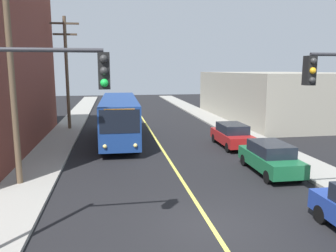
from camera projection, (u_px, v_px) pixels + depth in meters
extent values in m
plane|color=black|center=(211.00, 226.00, 11.38)|extent=(120.00, 120.00, 0.00)
cube|color=gray|center=(47.00, 158.00, 19.89)|extent=(2.50, 90.00, 0.15)
cube|color=gray|center=(271.00, 148.00, 22.28)|extent=(2.50, 90.00, 0.15)
cube|color=#D8CC4C|center=(155.00, 138.00, 25.95)|extent=(0.16, 60.00, 0.01)
cube|color=black|center=(35.00, 125.00, 22.58)|extent=(0.06, 12.63, 1.30)
cube|color=black|center=(31.00, 78.00, 22.04)|extent=(0.06, 12.63, 1.30)
cube|color=black|center=(28.00, 28.00, 21.50)|extent=(0.06, 12.63, 1.30)
cube|color=gray|center=(277.00, 96.00, 36.00)|extent=(12.00, 19.43, 5.02)
cube|color=black|center=(224.00, 105.00, 35.17)|extent=(0.06, 13.60, 1.30)
cube|color=navy|center=(119.00, 116.00, 25.11)|extent=(2.78, 12.05, 2.75)
cube|color=black|center=(120.00, 122.00, 19.20)|extent=(2.35, 0.12, 1.40)
cube|color=black|center=(119.00, 101.00, 30.84)|extent=(2.30, 0.12, 1.10)
cube|color=black|center=(102.00, 110.00, 24.84)|extent=(0.25, 10.20, 1.10)
cube|color=black|center=(136.00, 109.00, 25.21)|extent=(0.25, 10.20, 1.10)
cube|color=orange|center=(119.00, 111.00, 19.11)|extent=(1.79, 0.09, 0.30)
sphere|color=#F9D872|center=(105.00, 146.00, 19.27)|extent=(0.24, 0.24, 0.24)
sphere|color=#F9D872|center=(135.00, 145.00, 19.53)|extent=(0.24, 0.24, 0.24)
cylinder|color=black|center=(102.00, 146.00, 21.08)|extent=(0.32, 1.01, 1.00)
cylinder|color=black|center=(138.00, 145.00, 21.41)|extent=(0.32, 1.01, 1.00)
cylinder|color=black|center=(106.00, 126.00, 28.59)|extent=(0.32, 1.01, 1.00)
cylinder|color=black|center=(132.00, 125.00, 28.91)|extent=(0.32, 1.01, 1.00)
cylinder|color=black|center=(321.00, 214.00, 11.59)|extent=(0.23, 0.64, 0.64)
cube|color=#196038|center=(270.00, 161.00, 17.12)|extent=(1.88, 4.43, 0.70)
cube|color=black|center=(271.00, 148.00, 17.01)|extent=(1.66, 2.49, 0.60)
cylinder|color=black|center=(268.00, 177.00, 15.60)|extent=(0.23, 0.64, 0.64)
cylinder|color=black|center=(299.00, 175.00, 15.84)|extent=(0.23, 0.64, 0.64)
cylinder|color=black|center=(244.00, 160.00, 18.52)|extent=(0.23, 0.64, 0.64)
cylinder|color=black|center=(271.00, 159.00, 18.76)|extent=(0.23, 0.64, 0.64)
cube|color=maroon|center=(232.00, 137.00, 23.02)|extent=(1.83, 4.41, 0.70)
cube|color=black|center=(232.00, 128.00, 22.91)|extent=(1.63, 2.47, 0.60)
cylinder|color=black|center=(228.00, 148.00, 21.50)|extent=(0.22, 0.64, 0.64)
cylinder|color=black|center=(251.00, 147.00, 21.75)|extent=(0.22, 0.64, 0.64)
cylinder|color=black|center=(214.00, 138.00, 24.41)|extent=(0.22, 0.64, 0.64)
cylinder|color=black|center=(235.00, 137.00, 24.67)|extent=(0.22, 0.64, 0.64)
cylinder|color=brown|center=(11.00, 72.00, 14.45)|extent=(0.28, 0.28, 10.12)
cylinder|color=brown|center=(67.00, 74.00, 28.66)|extent=(0.28, 0.28, 9.64)
cube|color=#4C3D2D|center=(64.00, 23.00, 27.95)|extent=(2.40, 0.16, 0.16)
cube|color=#4C3D2D|center=(65.00, 34.00, 28.10)|extent=(2.00, 0.16, 0.16)
cylinder|color=#2D2D33|center=(36.00, 50.00, 8.70)|extent=(3.50, 0.12, 0.12)
cube|color=black|center=(104.00, 71.00, 9.08)|extent=(0.32, 0.36, 1.00)
sphere|color=#2D2D2D|center=(104.00, 59.00, 8.84)|extent=(0.22, 0.22, 0.22)
sphere|color=#2D2D2D|center=(104.00, 71.00, 8.90)|extent=(0.22, 0.22, 0.22)
sphere|color=green|center=(104.00, 83.00, 8.95)|extent=(0.22, 0.22, 0.22)
cube|color=black|center=(309.00, 71.00, 11.31)|extent=(0.32, 0.36, 1.00)
sphere|color=#2D2D2D|center=(313.00, 61.00, 11.07)|extent=(0.22, 0.22, 0.22)
sphere|color=#F2A519|center=(313.00, 71.00, 11.13)|extent=(0.22, 0.22, 0.22)
sphere|color=#2D2D2D|center=(312.00, 80.00, 11.18)|extent=(0.22, 0.22, 0.22)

